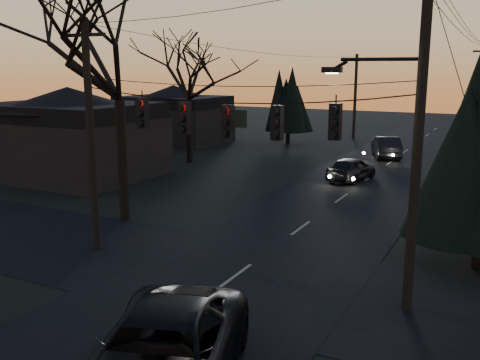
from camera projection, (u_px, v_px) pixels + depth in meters
The scene contains 15 objects.
main_road at pixel (330, 207), 26.44m from camera, with size 8.00×120.00×0.02m, color black.
cross_road at pixel (236, 276), 17.74m from camera, with size 60.00×7.00×0.02m, color black.
utility_pole_right at pixel (406, 309), 15.28m from camera, with size 5.00×0.30×10.00m, color black, non-canonical shape.
utility_pole_left at pixel (97, 248), 20.43m from camera, with size 1.80×0.30×8.50m, color black, non-canonical shape.
utility_pole_far_r at pixel (476, 160), 39.64m from camera, with size 1.80×0.30×8.50m, color black, non-canonical shape.
utility_pole_far_l at pixel (353, 139), 51.75m from camera, with size 0.30×0.30×8.00m, color black, non-canonical shape.
span_signal_assembly at pixel (229, 119), 16.77m from camera, with size 11.50×0.44×1.64m.
bare_tree_left at pixel (117, 48), 22.76m from camera, with size 9.52×9.52×10.82m.
bare_tree_dist at pixel (188, 73), 37.47m from camera, with size 7.84×7.84×9.11m.
evergreen_dist at pixel (289, 101), 47.39m from camera, with size 3.56×3.56×6.50m.
house_left_near at pixel (70, 132), 33.46m from camera, with size 10.00×8.00×5.60m.
house_left_far at pixel (174, 114), 48.77m from camera, with size 9.00×7.00×5.20m.
suv_near at pixel (161, 359), 11.03m from camera, with size 2.92×6.34×1.76m, color black.
sedan_oncoming_a at pixel (351, 169), 32.46m from camera, with size 1.71×4.25×1.45m, color black.
sedan_oncoming_b at pixel (386, 147), 40.76m from camera, with size 1.72×4.92×1.62m, color black.
Camera 1 is at (7.75, -4.79, 6.80)m, focal length 40.00 mm.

